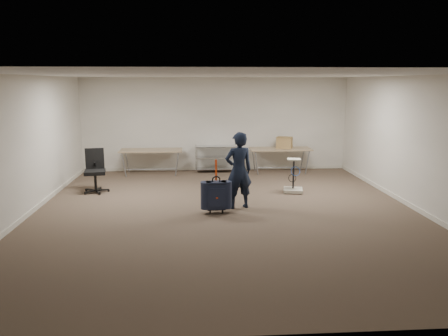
{
  "coord_description": "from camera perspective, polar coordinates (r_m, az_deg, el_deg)",
  "views": [
    {
      "loc": [
        -0.63,
        -8.69,
        2.66
      ],
      "look_at": [
        -0.02,
        0.3,
        0.88
      ],
      "focal_mm": 35.0,
      "sensor_mm": 36.0,
      "label": 1
    }
  ],
  "objects": [
    {
      "name": "equipment_cart",
      "position": [
        10.82,
        9.03,
        -2.02
      ],
      "size": [
        0.54,
        0.54,
        0.84
      ],
      "color": "beige",
      "rests_on": "ground"
    },
    {
      "name": "person",
      "position": [
        9.25,
        1.92,
        -0.32
      ],
      "size": [
        0.68,
        0.53,
        1.64
      ],
      "primitive_type": "imported",
      "rotation": [
        0.0,
        0.0,
        3.39
      ],
      "color": "black",
      "rests_on": "ground"
    },
    {
      "name": "cardboard_box",
      "position": [
        13.09,
        7.9,
        3.32
      ],
      "size": [
        0.53,
        0.47,
        0.33
      ],
      "primitive_type": "cube",
      "rotation": [
        0.0,
        0.0,
        -0.38
      ],
      "color": "#87603F",
      "rests_on": "folding_table_right"
    },
    {
      "name": "wire_shelf",
      "position": [
        13.09,
        -1.06,
        1.41
      ],
      "size": [
        1.22,
        0.47,
        0.8
      ],
      "color": "silver",
      "rests_on": "ground"
    },
    {
      "name": "ground",
      "position": [
        9.11,
        0.26,
        -5.82
      ],
      "size": [
        9.0,
        9.0,
        0.0
      ],
      "primitive_type": "plane",
      "color": "#493C2C",
      "rests_on": "ground"
    },
    {
      "name": "folding_table_right",
      "position": [
        13.04,
        7.37,
        2.33
      ],
      "size": [
        1.8,
        0.75,
        0.73
      ],
      "color": "#927559",
      "rests_on": "ground"
    },
    {
      "name": "suitcase",
      "position": [
        8.95,
        -1.02,
        -3.59
      ],
      "size": [
        0.43,
        0.26,
        1.12
      ],
      "color": "black",
      "rests_on": "ground"
    },
    {
      "name": "room_shell",
      "position": [
        10.42,
        -0.28,
        -3.34
      ],
      "size": [
        8.0,
        9.0,
        9.0
      ],
      "color": "beige",
      "rests_on": "ground"
    },
    {
      "name": "office_chair",
      "position": [
        11.16,
        -16.44,
        -1.39
      ],
      "size": [
        0.64,
        0.64,
        1.06
      ],
      "color": "black",
      "rests_on": "ground"
    },
    {
      "name": "folding_table_left",
      "position": [
        12.86,
        -9.5,
        2.14
      ],
      "size": [
        1.8,
        0.75,
        0.73
      ],
      "color": "#927559",
      "rests_on": "ground"
    }
  ]
}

